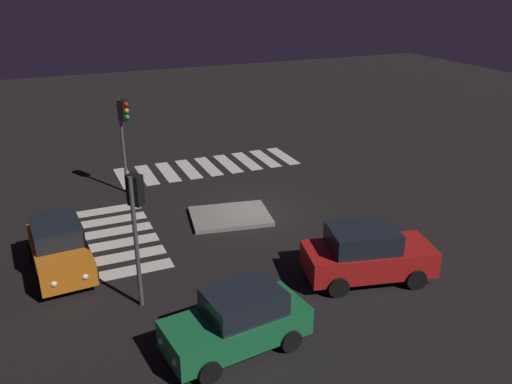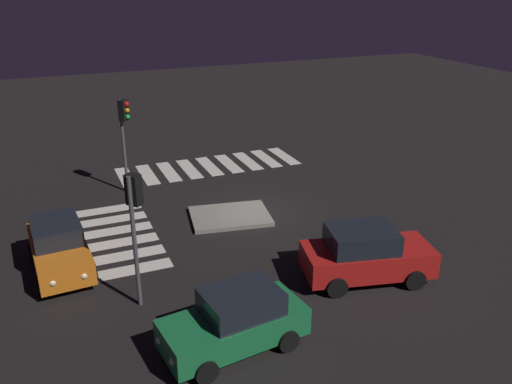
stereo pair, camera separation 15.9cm
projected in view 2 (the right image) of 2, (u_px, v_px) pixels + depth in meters
ground_plane at (256, 213)px, 23.86m from camera, size 80.00×80.00×0.00m
traffic_island at (230, 216)px, 23.29m from camera, size 3.77×3.08×0.18m
car_red at (366, 254)px, 18.34m from camera, size 4.73×2.85×1.95m
car_orange at (59, 247)px, 18.96m from camera, size 2.19×4.30×1.83m
car_green at (235, 321)px, 14.93m from camera, size 4.30×2.34×1.80m
traffic_light_east at (124, 123)px, 24.78m from camera, size 0.54×0.54×4.58m
traffic_light_north at (135, 208)px, 16.06m from camera, size 0.53×0.54×4.43m
crosswalk_near at (209, 166)px, 29.60m from camera, size 9.90×3.20×0.02m
crosswalk_side at (115, 237)px, 21.62m from camera, size 3.20×6.45×0.02m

